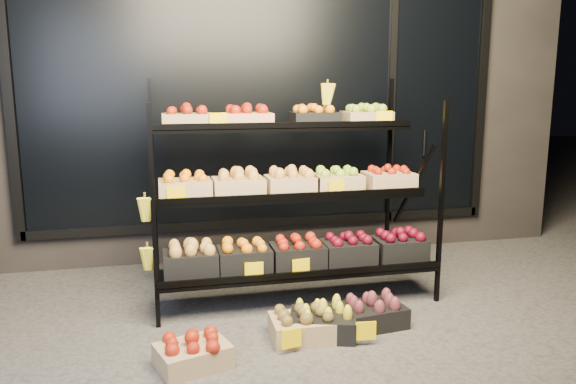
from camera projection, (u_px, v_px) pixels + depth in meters
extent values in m
plane|color=#514F4C|center=(312.00, 323.00, 3.84)|extent=(24.00, 24.00, 0.00)
cube|color=#2D2826|center=(248.00, 71.00, 6.00)|extent=(6.00, 2.00, 3.50)
cube|color=black|center=(267.00, 91.00, 5.06)|extent=(4.20, 0.04, 2.40)
cube|color=black|center=(268.00, 222.00, 5.27)|extent=(4.30, 0.06, 0.08)
cube|color=black|center=(8.00, 92.00, 4.57)|extent=(0.08, 0.06, 2.50)
cube|color=black|center=(481.00, 91.00, 5.52)|extent=(0.08, 0.06, 2.50)
cube|color=black|center=(391.00, 91.00, 5.31)|extent=(0.06, 0.06, 2.50)
cylinder|color=black|center=(424.00, 143.00, 5.45)|extent=(0.02, 0.02, 0.25)
cube|color=black|center=(154.00, 219.00, 3.65)|extent=(0.03, 0.03, 1.50)
cube|color=black|center=(441.00, 204.00, 4.10)|extent=(0.03, 0.03, 1.50)
cube|color=black|center=(154.00, 182.00, 4.56)|extent=(0.03, 0.03, 1.66)
cube|color=black|center=(389.00, 173.00, 5.01)|extent=(0.03, 0.03, 1.66)
cube|color=black|center=(300.00, 270.00, 4.13)|extent=(2.05, 0.42, 0.03)
cube|color=black|center=(307.00, 275.00, 3.93)|extent=(2.05, 0.02, 0.05)
cube|color=black|center=(290.00, 196.00, 4.32)|extent=(2.05, 0.40, 0.03)
cube|color=black|center=(296.00, 196.00, 4.13)|extent=(2.05, 0.02, 0.05)
cube|color=black|center=(282.00, 128.00, 4.51)|extent=(2.05, 0.40, 0.03)
cube|color=black|center=(287.00, 125.00, 4.33)|extent=(2.05, 0.02, 0.05)
cube|color=tan|center=(187.00, 121.00, 4.33)|extent=(0.38, 0.28, 0.11)
ellipsoid|color=#AA170C|center=(187.00, 110.00, 4.32)|extent=(0.32, 0.24, 0.07)
cube|color=tan|center=(247.00, 120.00, 4.44)|extent=(0.38, 0.28, 0.11)
ellipsoid|color=#AA170C|center=(247.00, 109.00, 4.42)|extent=(0.32, 0.24, 0.07)
cube|color=black|center=(315.00, 119.00, 4.56)|extent=(0.38, 0.28, 0.11)
ellipsoid|color=orange|center=(315.00, 108.00, 4.55)|extent=(0.32, 0.24, 0.07)
cube|color=tan|center=(366.00, 118.00, 4.66)|extent=(0.38, 0.28, 0.11)
ellipsoid|color=#92C030|center=(367.00, 108.00, 4.64)|extent=(0.32, 0.24, 0.07)
cube|color=tan|center=(185.00, 189.00, 4.13)|extent=(0.38, 0.28, 0.14)
ellipsoid|color=orange|center=(185.00, 176.00, 4.11)|extent=(0.32, 0.24, 0.07)
cube|color=tan|center=(238.00, 187.00, 4.22)|extent=(0.38, 0.28, 0.14)
ellipsoid|color=gold|center=(238.00, 174.00, 4.20)|extent=(0.32, 0.24, 0.07)
cube|color=tan|center=(291.00, 185.00, 4.31)|extent=(0.38, 0.28, 0.14)
ellipsoid|color=gold|center=(291.00, 172.00, 4.29)|extent=(0.32, 0.24, 0.07)
cube|color=tan|center=(336.00, 183.00, 4.39)|extent=(0.38, 0.28, 0.14)
ellipsoid|color=#92C030|center=(337.00, 171.00, 4.37)|extent=(0.32, 0.24, 0.07)
cube|color=tan|center=(389.00, 181.00, 4.48)|extent=(0.38, 0.28, 0.14)
ellipsoid|color=#AA170C|center=(389.00, 169.00, 4.47)|extent=(0.32, 0.24, 0.07)
cube|color=black|center=(191.00, 264.00, 3.93)|extent=(0.38, 0.28, 0.18)
ellipsoid|color=gold|center=(191.00, 248.00, 3.91)|extent=(0.32, 0.24, 0.07)
cube|color=black|center=(244.00, 260.00, 4.02)|extent=(0.38, 0.28, 0.18)
ellipsoid|color=orange|center=(244.00, 244.00, 3.99)|extent=(0.32, 0.24, 0.07)
cube|color=black|center=(298.00, 257.00, 4.10)|extent=(0.38, 0.28, 0.18)
ellipsoid|color=#AA170C|center=(298.00, 241.00, 4.08)|extent=(0.32, 0.24, 0.07)
cube|color=black|center=(348.00, 253.00, 4.19)|extent=(0.38, 0.28, 0.18)
ellipsoid|color=#5A0616|center=(348.00, 238.00, 4.17)|extent=(0.32, 0.24, 0.07)
cube|color=black|center=(399.00, 250.00, 4.28)|extent=(0.38, 0.28, 0.18)
ellipsoid|color=#5A0616|center=(400.00, 234.00, 4.26)|extent=(0.32, 0.24, 0.07)
ellipsoid|color=yellow|center=(145.00, 196.00, 3.63)|extent=(0.14, 0.08, 0.22)
ellipsoid|color=yellow|center=(147.00, 246.00, 3.69)|extent=(0.14, 0.08, 0.22)
ellipsoid|color=yellow|center=(328.00, 83.00, 4.43)|extent=(0.14, 0.08, 0.22)
cube|color=#FED300|center=(176.00, 195.00, 3.97)|extent=(0.13, 0.01, 0.12)
cube|color=#FED300|center=(336.00, 188.00, 4.23)|extent=(0.13, 0.01, 0.12)
cube|color=#FED300|center=(384.00, 118.00, 4.54)|extent=(0.13, 0.01, 0.12)
cube|color=#FED300|center=(218.00, 121.00, 4.24)|extent=(0.13, 0.01, 0.12)
cube|color=#FED300|center=(254.00, 271.00, 3.89)|extent=(0.13, 0.01, 0.12)
cube|color=#FED300|center=(301.00, 267.00, 3.96)|extent=(0.13, 0.01, 0.12)
cube|color=#FED300|center=(291.00, 345.00, 3.39)|extent=(0.13, 0.01, 0.12)
cube|color=#FED300|center=(366.00, 337.00, 3.50)|extent=(0.13, 0.01, 0.12)
cube|color=tan|center=(193.00, 356.00, 3.24)|extent=(0.47, 0.40, 0.14)
ellipsoid|color=#AA170C|center=(192.00, 340.00, 3.22)|extent=(0.39, 0.34, 0.07)
cube|color=black|center=(323.00, 325.00, 3.65)|extent=(0.50, 0.43, 0.15)
ellipsoid|color=yellow|center=(323.00, 310.00, 3.63)|extent=(0.42, 0.36, 0.07)
cube|color=tan|center=(304.00, 328.00, 3.60)|extent=(0.42, 0.32, 0.14)
ellipsoid|color=brown|center=(304.00, 313.00, 3.58)|extent=(0.36, 0.27, 0.07)
cube|color=black|center=(372.00, 315.00, 3.80)|extent=(0.45, 0.35, 0.14)
ellipsoid|color=brown|center=(373.00, 301.00, 3.78)|extent=(0.37, 0.30, 0.07)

